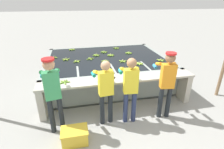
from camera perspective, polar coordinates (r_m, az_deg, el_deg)
ground_plane at (r=4.74m, az=2.92°, el=-12.07°), size 80.00×80.00×0.00m
wash_tank at (r=6.25m, az=-1.75°, el=1.72°), size 4.09×3.12×0.87m
work_ledge at (r=4.60m, az=2.35°, el=-4.30°), size 4.09×0.45×0.87m
worker_0 at (r=3.80m, az=-18.91°, el=-4.46°), size 0.48×0.75×1.72m
worker_1 at (r=3.91m, az=-2.14°, el=-4.26°), size 0.46×0.72×1.57m
worker_2 at (r=3.96m, az=6.00°, el=-3.49°), size 0.45×0.73×1.62m
worker_3 at (r=4.27m, az=17.50°, el=-1.51°), size 0.47×0.74×1.68m
banana_bunch_floating_0 at (r=6.61m, az=5.47°, el=7.05°), size 0.28×0.28×0.08m
banana_bunch_floating_1 at (r=6.33m, az=-5.17°, el=6.31°), size 0.28×0.27×0.08m
banana_bunch_floating_2 at (r=6.37m, az=-18.39°, el=5.29°), size 0.27×0.27×0.08m
banana_bunch_floating_3 at (r=5.71m, az=3.55°, el=4.41°), size 0.27×0.28×0.08m
banana_bunch_floating_4 at (r=6.69m, az=-2.65°, el=7.34°), size 0.28×0.27×0.08m
banana_bunch_floating_5 at (r=6.02m, az=15.64°, el=4.57°), size 0.27×0.27×0.08m
banana_bunch_floating_6 at (r=5.55m, az=8.81°, el=3.57°), size 0.27×0.28×0.08m
banana_bunch_floating_7 at (r=5.68m, az=-2.26°, el=4.33°), size 0.28×0.28×0.08m
banana_bunch_floating_8 at (r=5.97m, az=-7.18°, el=5.13°), size 0.27×0.27×0.08m
banana_bunch_floating_9 at (r=6.06m, az=-14.84°, el=4.81°), size 0.28×0.27×0.08m
banana_bunch_floating_10 at (r=7.20m, az=-12.97°, el=7.96°), size 0.26×0.28×0.08m
banana_bunch_floating_11 at (r=6.31m, az=-0.41°, el=6.34°), size 0.28×0.27×0.08m
banana_bunch_floating_12 at (r=7.23m, az=1.40°, el=8.62°), size 0.28×0.26×0.08m
banana_bunch_floating_13 at (r=5.79m, az=-11.38°, el=4.26°), size 0.25×0.25×0.08m
banana_bunch_ledge_0 at (r=4.42m, az=-15.25°, el=-2.37°), size 0.27×0.28×0.08m
knife_0 at (r=4.57m, az=1.01°, el=-0.75°), size 0.20×0.32×0.02m
crate at (r=3.89m, az=-12.04°, el=-19.04°), size 0.55×0.39×0.32m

